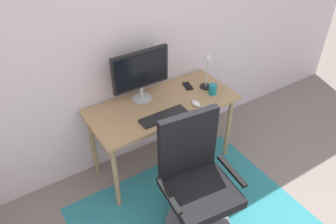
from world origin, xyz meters
TOP-DOWN VIEW (x-y plane):
  - wall_back at (0.00, 2.20)m, footprint 6.00×0.10m
  - area_rug at (0.01, 1.11)m, footprint 1.85×1.41m
  - desk at (0.17, 1.82)m, footprint 1.36×0.61m
  - monitor at (0.05, 1.99)m, footprint 0.54×0.18m
  - keyboard at (0.07, 1.65)m, footprint 0.43×0.13m
  - computer_mouse at (0.41, 1.64)m, footprint 0.06×0.10m
  - coffee_cup at (0.65, 1.71)m, footprint 0.08×0.08m
  - cell_phone at (0.53, 1.94)m, footprint 0.10×0.15m
  - desk_lamp at (0.67, 1.83)m, footprint 0.11×0.11m
  - office_chair at (0.02, 1.08)m, footprint 0.62×0.56m

SIDE VIEW (x-z plane):
  - area_rug at x=0.01m, z-range 0.00..0.01m
  - office_chair at x=0.02m, z-range -0.10..0.95m
  - desk at x=0.17m, z-range 0.29..1.03m
  - cell_phone at x=0.53m, z-range 0.74..0.75m
  - keyboard at x=0.07m, z-range 0.74..0.76m
  - computer_mouse at x=0.41m, z-range 0.74..0.77m
  - coffee_cup at x=0.65m, z-range 0.74..0.83m
  - desk_lamp at x=0.67m, z-range 0.79..1.16m
  - monitor at x=0.05m, z-range 0.78..1.26m
  - wall_back at x=0.00m, z-range 0.00..2.60m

